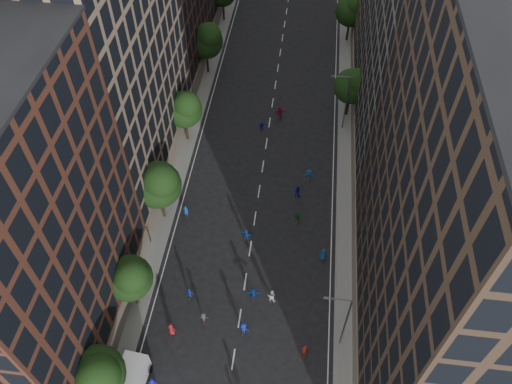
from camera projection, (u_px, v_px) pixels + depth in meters
ground at (266, 146)px, 70.21m from camera, size 240.00×240.00×0.00m
sidewalk_left at (193, 105)px, 75.93m from camera, size 4.00×105.00×0.15m
sidewalk_right at (352, 117)px, 74.07m from camera, size 4.00×105.00×0.15m
bldg_left_a at (6, 239)px, 41.56m from camera, size 14.00×22.00×30.00m
bldg_left_b at (94, 53)px, 55.54m from camera, size 14.00×26.00×34.00m
bldg_right_a at (477, 222)px, 38.92m from camera, size 14.00×30.00×36.00m
bldg_right_b at (432, 35)px, 58.79m from camera, size 14.00×28.00×33.00m
tree_left_0 at (97, 375)px, 43.20m from camera, size 5.20×5.20×8.83m
tree_left_1 at (130, 278)px, 49.97m from camera, size 4.80×4.80×8.21m
tree_left_2 at (158, 184)px, 57.09m from camera, size 5.60×5.60×9.45m
tree_left_3 at (185, 108)px, 66.55m from camera, size 5.00×5.00×8.58m
tree_left_4 at (206, 40)px, 76.66m from camera, size 5.40×5.40×9.08m
tree_right_a at (353, 85)px, 70.12m from camera, size 5.00×5.00×8.39m
tree_right_b at (352, 9)px, 82.78m from camera, size 5.20×5.20×8.83m
streetlamp_near at (344, 320)px, 47.40m from camera, size 2.64×0.22×9.06m
streetlamp_far at (345, 100)px, 68.71m from camera, size 2.64×0.22×9.06m
cargo_van at (129, 384)px, 47.13m from camera, size 3.01×5.56×2.85m
skater_0 at (153, 384)px, 47.73m from camera, size 0.93×0.68×1.77m
skater_3 at (244, 328)px, 51.41m from camera, size 1.28×0.93×1.79m
skater_4 at (190, 293)px, 54.14m from camera, size 1.02×0.58×1.64m
skater_5 at (254, 294)px, 53.98m from camera, size 1.75×0.75×1.83m
skater_6 at (171, 329)px, 51.35m from camera, size 0.97×0.74×1.80m
skater_7 at (305, 351)px, 49.85m from camera, size 0.69×0.47×1.81m
skater_8 at (271, 296)px, 53.76m from camera, size 0.97×0.78×1.91m
skater_9 at (204, 318)px, 52.33m from camera, size 1.04×0.66×1.53m
skater_10 at (298, 217)px, 60.78m from camera, size 1.16×0.73×1.85m
skater_11 at (246, 234)px, 59.23m from camera, size 1.59×0.91×1.64m
skater_12 at (323, 254)px, 57.35m from camera, size 0.95×0.76×1.71m
skater_13 at (186, 211)px, 61.43m from camera, size 0.65×0.43×1.79m
skater_14 at (297, 192)px, 63.47m from camera, size 0.98×0.80×1.85m
skater_15 at (309, 175)px, 65.42m from camera, size 1.16×0.74×1.72m
skater_16 at (262, 127)px, 71.56m from camera, size 1.05×0.64×1.68m
skater_17 at (280, 113)px, 73.38m from camera, size 1.88×1.03×1.94m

